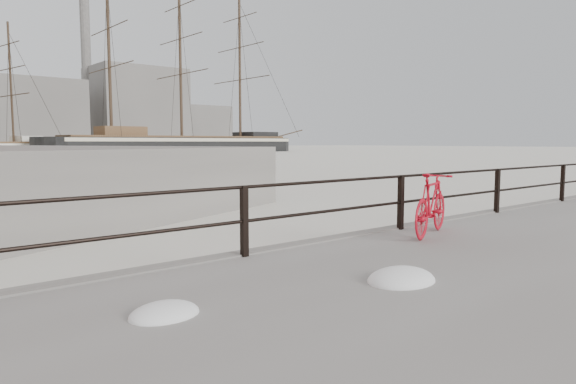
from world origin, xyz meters
TOP-DOWN VIEW (x-y plane):
  - ground at (0.00, 0.00)m, footprint 400.00×400.00m
  - guardrail at (0.00, -0.15)m, footprint 28.00×0.10m
  - bicycle at (-3.59, -0.87)m, footprint 1.79×0.86m
  - barque_black at (34.89, 79.53)m, footprint 58.07×19.44m
  - industrial_west at (20.00, 140.00)m, footprint 32.00×18.00m
  - industrial_mid at (55.00, 145.00)m, footprint 26.00×20.00m
  - industrial_east at (78.00, 150.00)m, footprint 20.00×16.00m
  - smokestack at (42.00, 150.00)m, footprint 2.80×2.80m

SIDE VIEW (x-z plane):
  - ground at x=0.00m, z-range 0.00..0.00m
  - barque_black at x=34.89m, z-range -16.46..16.46m
  - guardrail at x=0.00m, z-range 0.35..1.35m
  - bicycle at x=-3.59m, z-range 0.35..1.44m
  - industrial_east at x=78.00m, z-range 0.00..14.00m
  - industrial_west at x=20.00m, z-range 0.00..18.00m
  - industrial_mid at x=55.00m, z-range 0.00..24.00m
  - smokestack at x=42.00m, z-range 0.00..44.00m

